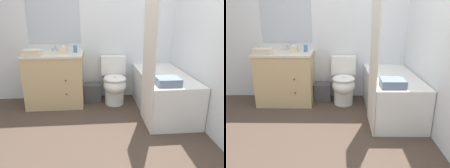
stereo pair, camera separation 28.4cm
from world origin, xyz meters
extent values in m
plane|color=#47382D|center=(0.00, 0.00, 0.00)|extent=(14.00, 14.00, 0.00)
cube|color=silver|center=(0.00, 1.58, 1.25)|extent=(8.00, 0.05, 2.50)
cube|color=#B2BCC6|center=(-0.77, 1.55, 1.42)|extent=(0.82, 0.01, 0.93)
cube|color=silver|center=(1.24, 0.78, 1.25)|extent=(0.05, 2.55, 2.50)
cube|color=tan|center=(-0.77, 1.27, 0.40)|extent=(0.87, 0.57, 0.80)
cube|color=beige|center=(-0.77, 1.27, 0.82)|extent=(0.89, 0.59, 0.03)
cylinder|color=white|center=(-0.77, 1.27, 0.78)|extent=(0.36, 0.36, 0.10)
sphere|color=#382D23|center=(-0.57, 0.97, 0.48)|extent=(0.02, 0.02, 0.02)
sphere|color=#382D23|center=(-0.57, 0.97, 0.27)|extent=(0.02, 0.02, 0.02)
cylinder|color=silver|center=(-0.77, 1.48, 0.85)|extent=(0.04, 0.04, 0.04)
cylinder|color=silver|center=(-0.77, 1.44, 0.91)|extent=(0.02, 0.11, 0.09)
cylinder|color=silver|center=(-0.82, 1.48, 0.85)|extent=(0.03, 0.03, 0.04)
cylinder|color=silver|center=(-0.71, 1.48, 0.85)|extent=(0.03, 0.03, 0.04)
cylinder|color=white|center=(0.17, 1.19, 0.12)|extent=(0.31, 0.31, 0.24)
ellipsoid|color=white|center=(0.17, 1.13, 0.34)|extent=(0.36, 0.44, 0.27)
torus|color=white|center=(0.17, 1.13, 0.44)|extent=(0.36, 0.36, 0.04)
cube|color=white|center=(0.17, 1.44, 0.59)|extent=(0.41, 0.18, 0.31)
ellipsoid|color=white|center=(0.17, 1.13, 0.46)|extent=(0.34, 0.42, 0.02)
cube|color=white|center=(0.86, 0.86, 0.29)|extent=(0.67, 1.37, 0.58)
cube|color=#ACB1B2|center=(0.86, 0.86, 0.57)|extent=(0.55, 1.25, 0.01)
cube|color=silver|center=(0.51, 0.45, 1.01)|extent=(0.01, 0.57, 2.01)
cube|color=#4C4C51|center=(-0.19, 1.37, 0.14)|extent=(0.28, 0.24, 0.29)
cube|color=beige|center=(-0.62, 1.30, 0.87)|extent=(0.12, 0.12, 0.08)
ellipsoid|color=white|center=(-0.62, 1.30, 0.93)|extent=(0.05, 0.04, 0.03)
cylinder|color=#4C7AB2|center=(-0.44, 1.34, 0.89)|extent=(0.06, 0.06, 0.11)
cylinder|color=silver|center=(-0.44, 1.34, 0.96)|extent=(0.03, 0.03, 0.03)
cube|color=beige|center=(-1.04, 1.09, 0.88)|extent=(0.26, 0.18, 0.09)
cube|color=slate|center=(0.75, 0.37, 0.62)|extent=(0.29, 0.26, 0.09)
camera|label=1|loc=(-0.17, -2.12, 1.43)|focal=35.00mm
camera|label=2|loc=(0.12, -2.14, 1.43)|focal=35.00mm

